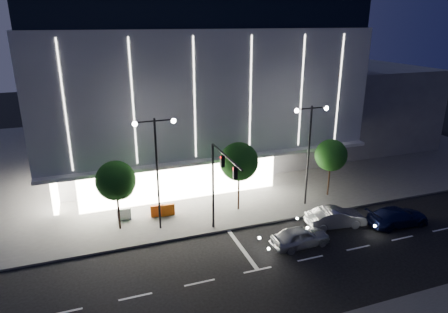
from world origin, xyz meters
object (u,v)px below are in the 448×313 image
Objects in this scene: tree_right at (331,157)px; barrier_a at (157,211)px; street_lamp_west at (157,158)px; barrier_c at (168,210)px; traffic_mast at (219,176)px; car_third at (398,217)px; car_lead at (300,237)px; car_second at (335,218)px; barrier_b at (124,214)px; tree_mid at (239,164)px; street_lamp_east at (309,141)px; tree_left at (116,183)px.

tree_right is 16.24m from barrier_a.
street_lamp_west reaches higher than barrier_c.
traffic_mast is 15.03m from car_third.
street_lamp_west is 2.02× the size of car_lead.
barrier_c is (-12.21, 6.09, -0.14)m from car_second.
barrier_b is (-20.60, 8.00, -0.09)m from car_third.
tree_right is at bearing -0.00° from tree_mid.
car_lead is (2.10, -6.84, -3.57)m from tree_mid.
barrier_c is at bearing 61.38° from street_lamp_west.
barrier_b is at bearing 71.55° from car_third.
tree_mid is 5.59× the size of barrier_b.
street_lamp_west is at bearing 146.35° from traffic_mast.
car_lead is (5.13, -3.15, -4.27)m from traffic_mast.
car_second is (-2.79, -5.21, -3.10)m from tree_right.
tree_mid is 1.38× the size of car_lead.
barrier_a is at bearing 71.82° from car_second.
car_second is 4.34× the size of barrier_a.
traffic_mast is at bearing -129.42° from tree_mid.
tree_right is at bearing 3.64° from street_lamp_west.
barrier_a is at bearing 172.09° from barrier_c.
car_lead is at bearing 93.72° from car_third.
traffic_mast is 0.79× the size of street_lamp_west.
car_lead is 14.21m from barrier_b.
tree_mid is at bearing 170.31° from street_lamp_east.
traffic_mast reaches higher than tree_right.
car_lead is (-3.87, -5.82, -5.20)m from street_lamp_east.
barrier_c is (4.01, 0.87, -3.38)m from tree_left.
tree_left is 14.28m from car_lead.
street_lamp_west is at bearing -176.36° from tree_right.
street_lamp_east is 6.27m from tree_mid.
tree_left is (-15.97, 1.02, -1.92)m from street_lamp_east.
tree_mid is at bearing 50.58° from traffic_mast.
barrier_b is (-6.51, 5.00, -4.38)m from traffic_mast.
barrier_a is (0.14, 2.00, -5.31)m from street_lamp_west.
street_lamp_west reaches higher than barrier_b.
car_second is (4.12, 1.62, 0.03)m from car_lead.
traffic_mast is 7.47m from barrier_a.
car_second is (9.24, -1.53, -4.24)m from traffic_mast.
street_lamp_east is 13.23m from barrier_c.
tree_mid is 5.59× the size of barrier_a.
car_second is (13.24, -4.19, -5.17)m from street_lamp_west.
car_third reaches higher than barrier_b.
street_lamp_east is 1.89× the size of car_second.
street_lamp_east is at bearing 44.68° from car_third.
street_lamp_east is 9.23m from car_third.
car_lead is (-6.90, -6.84, -3.12)m from tree_right.
street_lamp_west reaches higher than barrier_a.
tree_left is at bearing -168.43° from barrier_c.
tree_left is 10.00m from tree_mid.
car_third is at bearing -92.37° from car_lead.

